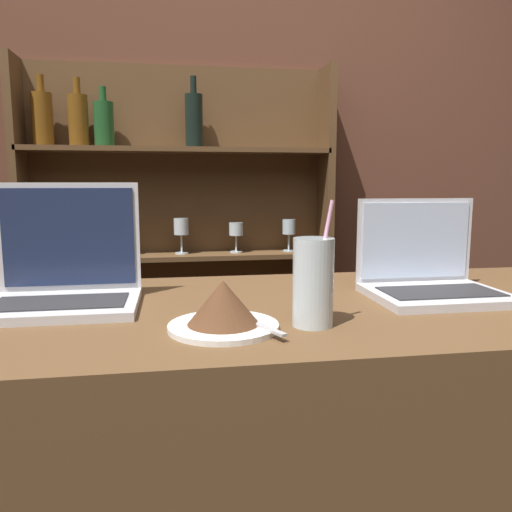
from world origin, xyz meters
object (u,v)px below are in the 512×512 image
(laptop_far, at_px, (429,275))
(cake_plate, at_px, (223,308))
(water_glass, at_px, (313,282))
(laptop_near, at_px, (65,278))

(laptop_far, height_order, cake_plate, laptop_far)
(cake_plate, xyz_separation_m, water_glass, (0.16, -0.00, 0.04))
(laptop_near, bearing_deg, water_glass, -25.95)
(laptop_near, relative_size, cake_plate, 1.54)
(cake_plate, bearing_deg, laptop_far, 21.21)
(laptop_far, distance_m, cake_plate, 0.53)
(cake_plate, relative_size, water_glass, 0.86)
(laptop_far, relative_size, cake_plate, 1.49)
(laptop_far, xyz_separation_m, water_glass, (-0.33, -0.19, 0.03))
(laptop_near, relative_size, laptop_far, 1.04)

